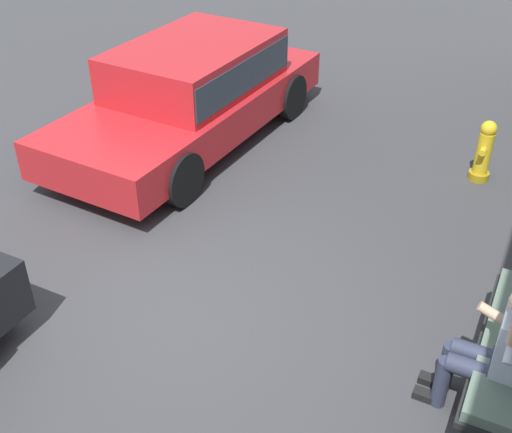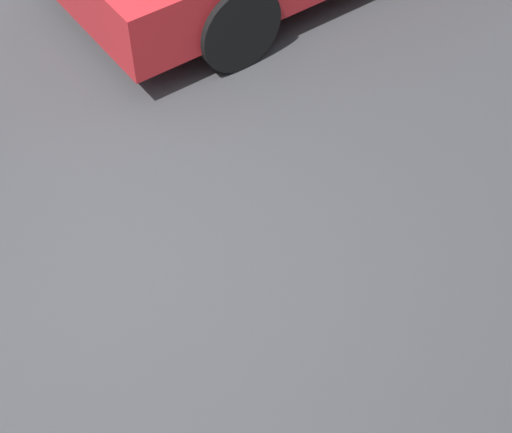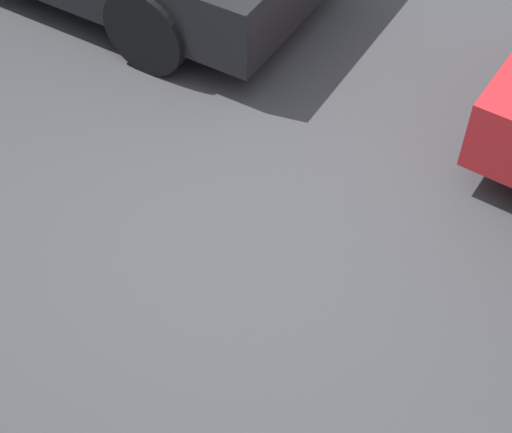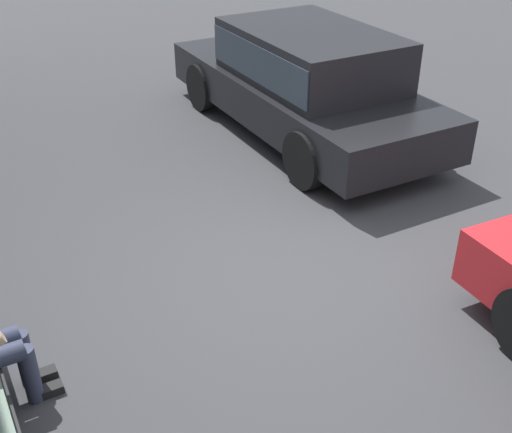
% 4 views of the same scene
% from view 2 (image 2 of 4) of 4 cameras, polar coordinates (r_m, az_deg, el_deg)
% --- Properties ---
extents(ground_plane, '(60.00, 60.00, 0.00)m').
position_cam_2_polar(ground_plane, '(4.67, -10.65, -4.79)').
color(ground_plane, '#38383A').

